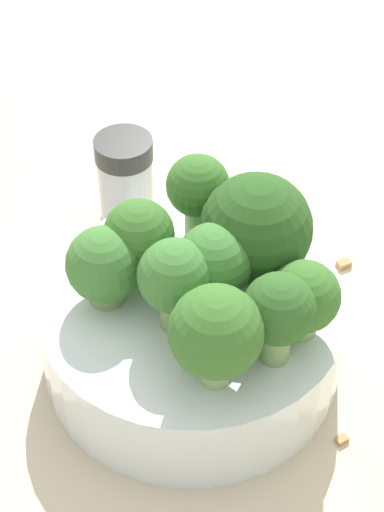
{
  "coord_description": "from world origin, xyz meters",
  "views": [
    {
      "loc": [
        0.14,
        0.28,
        0.39
      ],
      "look_at": [
        0.0,
        0.0,
        0.08
      ],
      "focal_mm": 60.0,
      "sensor_mm": 36.0,
      "label": 1
    }
  ],
  "objects": [
    {
      "name": "broccoli_floret_7",
      "position": [
        -0.04,
        0.04,
        0.08
      ],
      "size": [
        0.04,
        0.04,
        0.04
      ],
      "color": "#84AD66",
      "rests_on": "bowl"
    },
    {
      "name": "pepper_shaker",
      "position": [
        -0.02,
        -0.13,
        0.03
      ],
      "size": [
        0.04,
        0.04,
        0.06
      ],
      "color": "#B2B7BC",
      "rests_on": "ground_plane"
    },
    {
      "name": "broccoli_floret_8",
      "position": [
        -0.03,
        -0.04,
        0.09
      ],
      "size": [
        0.04,
        0.04,
        0.06
      ],
      "color": "#7A9E5B",
      "rests_on": "bowl"
    },
    {
      "name": "broccoli_floret_0",
      "position": [
        0.04,
        -0.02,
        0.08
      ],
      "size": [
        0.04,
        0.04,
        0.05
      ],
      "color": "#7A9E5B",
      "rests_on": "bowl"
    },
    {
      "name": "broccoli_floret_6",
      "position": [
        -0.02,
        0.05,
        0.08
      ],
      "size": [
        0.04,
        0.04,
        0.05
      ],
      "color": "#7A9E5B",
      "rests_on": "bowl"
    },
    {
      "name": "ground_plane",
      "position": [
        0.0,
        0.0,
        0.0
      ],
      "size": [
        3.0,
        3.0,
        0.0
      ],
      "primitive_type": "plane",
      "color": "beige"
    },
    {
      "name": "broccoli_floret_5",
      "position": [
        0.01,
        0.01,
        0.08
      ],
      "size": [
        0.04,
        0.04,
        0.05
      ],
      "color": "#7A9E5B",
      "rests_on": "bowl"
    },
    {
      "name": "broccoli_floret_4",
      "position": [
        -0.04,
        -0.0,
        0.09
      ],
      "size": [
        0.06,
        0.06,
        0.07
      ],
      "color": "#84AD66",
      "rests_on": "bowl"
    },
    {
      "name": "bowl",
      "position": [
        0.0,
        0.0,
        0.03
      ],
      "size": [
        0.17,
        0.17,
        0.05
      ],
      "primitive_type": "cylinder",
      "color": "silver",
      "rests_on": "ground_plane"
    },
    {
      "name": "almond_crumb_4",
      "position": [
        -0.04,
        0.09,
        0.0
      ],
      "size": [
        0.01,
        0.01,
        0.01
      ],
      "primitive_type": "cube",
      "rotation": [
        0.0,
        0.0,
        3.2
      ],
      "color": "#AD7F4C",
      "rests_on": "ground_plane"
    },
    {
      "name": "almond_crumb_1",
      "position": [
        0.02,
        -0.09,
        0.0
      ],
      "size": [
        0.01,
        0.01,
        0.01
      ],
      "primitive_type": "cube",
      "rotation": [
        0.0,
        0.0,
        0.67
      ],
      "color": "#AD7F4C",
      "rests_on": "ground_plane"
    },
    {
      "name": "almond_crumb_0",
      "position": [
        -0.12,
        -0.02,
        0.0
      ],
      "size": [
        0.01,
        0.01,
        0.01
      ],
      "primitive_type": "cube",
      "rotation": [
        0.0,
        0.0,
        3.12
      ],
      "color": "#AD7F4C",
      "rests_on": "ground_plane"
    },
    {
      "name": "broccoli_floret_2",
      "position": [
        0.02,
        -0.03,
        0.08
      ],
      "size": [
        0.04,
        0.04,
        0.05
      ],
      "color": "#84AD66",
      "rests_on": "bowl"
    },
    {
      "name": "broccoli_floret_3",
      "position": [
        -0.01,
        0.01,
        0.08
      ],
      "size": [
        0.04,
        0.04,
        0.05
      ],
      "color": "#84AD66",
      "rests_on": "bowl"
    },
    {
      "name": "broccoli_floret_1",
      "position": [
        0.01,
        0.05,
        0.09
      ],
      "size": [
        0.05,
        0.05,
        0.06
      ],
      "color": "#8EB770",
      "rests_on": "bowl"
    }
  ]
}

